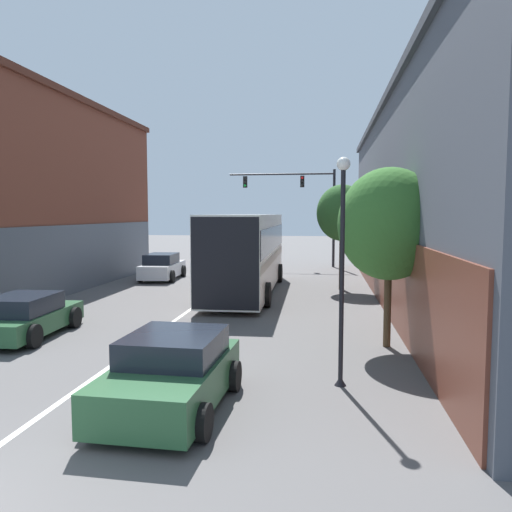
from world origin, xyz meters
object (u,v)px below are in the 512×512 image
at_px(parked_car_left_near, 26,317).
at_px(street_tree_near, 389,224).
at_px(street_lamp, 342,264).
at_px(street_tree_far, 342,213).
at_px(parked_car_left_mid, 162,267).
at_px(hatchback_foreground, 172,374).
at_px(traffic_signal_gantry, 303,197).
at_px(bus, 247,249).

xyz_separation_m(parked_car_left_near, street_tree_near, (10.66, 0.36, 2.80)).
bearing_deg(street_lamp, street_tree_far, 88.07).
bearing_deg(parked_car_left_mid, hatchback_foreground, -163.85).
bearing_deg(traffic_signal_gantry, street_tree_near, -81.25).
distance_m(traffic_signal_gantry, street_tree_far, 10.90).
bearing_deg(parked_car_left_near, parked_car_left_mid, -2.01).
distance_m(hatchback_foreground, street_lamp, 4.15).
bearing_deg(bus, hatchback_foreground, -178.19).
bearing_deg(street_tree_far, street_tree_near, -85.02).
bearing_deg(parked_car_left_near, hatchback_foreground, -131.11).
bearing_deg(traffic_signal_gantry, street_tree_far, -77.58).
bearing_deg(bus, street_tree_near, -150.54).
relative_size(street_lamp, street_tree_far, 0.95).
height_order(hatchback_foreground, street_tree_far, street_tree_far).
height_order(street_lamp, street_tree_far, street_tree_far).
height_order(hatchback_foreground, parked_car_left_mid, parked_car_left_mid).
distance_m(parked_car_left_near, street_tree_far, 14.93).
height_order(street_lamp, street_tree_near, street_tree_near).
distance_m(bus, traffic_signal_gantry, 12.57).
height_order(bus, hatchback_foreground, bus).
xyz_separation_m(parked_car_left_near, parked_car_left_mid, (-0.19, 13.38, 0.08)).
xyz_separation_m(hatchback_foreground, parked_car_left_near, (-6.05, 4.77, -0.06)).
xyz_separation_m(parked_car_left_mid, traffic_signal_gantry, (7.60, 8.08, 4.17)).
relative_size(parked_car_left_mid, street_lamp, 0.88).
bearing_deg(street_tree_far, street_lamp, -91.93).
distance_m(bus, parked_car_left_near, 10.88).
relative_size(hatchback_foreground, traffic_signal_gantry, 0.52).
relative_size(parked_car_left_mid, street_tree_near, 0.87).
xyz_separation_m(parked_car_left_mid, street_tree_far, (9.93, -2.51, 3.03)).
xyz_separation_m(traffic_signal_gantry, street_tree_far, (2.33, -10.59, -1.14)).
relative_size(hatchback_foreground, parked_car_left_near, 0.94).
relative_size(bus, hatchback_foreground, 3.07).
distance_m(hatchback_foreground, street_tree_far, 16.37).
height_order(parked_car_left_mid, street_lamp, street_lamp).
height_order(parked_car_left_near, parked_car_left_mid, parked_car_left_mid).
height_order(parked_car_left_near, street_tree_near, street_tree_near).
height_order(bus, street_tree_far, street_tree_far).
distance_m(bus, parked_car_left_mid, 6.91).
bearing_deg(parked_car_left_mid, parked_car_left_near, 178.00).
height_order(bus, traffic_signal_gantry, traffic_signal_gantry).
height_order(traffic_signal_gantry, street_tree_far, traffic_signal_gantry).
bearing_deg(street_lamp, traffic_signal_gantry, 94.35).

